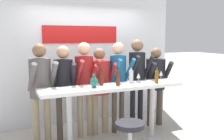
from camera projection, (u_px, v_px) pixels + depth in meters
name	position (u px, v px, depth m)	size (l,w,h in m)	color
back_wall	(86.00, 57.00, 5.44)	(4.06, 0.12, 2.79)	silver
tasting_table	(114.00, 96.00, 4.19)	(2.46, 0.49, 1.04)	white
bar_stool	(130.00, 137.00, 3.57)	(0.45, 0.45, 0.64)	#B2B2B7
person_far_left	(41.00, 83.00, 4.17)	(0.47, 0.58, 1.74)	gray
person_left	(64.00, 82.00, 4.36)	(0.44, 0.56, 1.69)	#473D33
person_center_left	(85.00, 79.00, 4.51)	(0.42, 0.55, 1.75)	gray
person_center	(100.00, 82.00, 4.67)	(0.50, 0.58, 1.64)	gray
person_center_right	(118.00, 76.00, 4.74)	(0.39, 0.53, 1.74)	#473D33
person_right	(137.00, 73.00, 4.94)	(0.39, 0.53, 1.80)	black
person_far_right	(156.00, 78.00, 5.13)	(0.50, 0.58, 1.62)	#473D33
wine_bottle_0	(131.00, 75.00, 4.37)	(0.08, 0.08, 0.29)	#B7BCC1
wine_bottle_1	(102.00, 78.00, 4.17)	(0.06, 0.06, 0.28)	#4C1E0F
wine_bottle_2	(118.00, 77.00, 4.15)	(0.07, 0.07, 0.31)	#4C1E0F
wine_bottle_3	(157.00, 76.00, 4.35)	(0.07, 0.07, 0.28)	brown
wine_glass_0	(161.00, 74.00, 4.64)	(0.07, 0.07, 0.18)	silver
wine_glass_1	(139.00, 76.00, 4.37)	(0.07, 0.07, 0.18)	silver
decorative_vase	(94.00, 82.00, 3.98)	(0.13, 0.13, 0.22)	#1E665B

